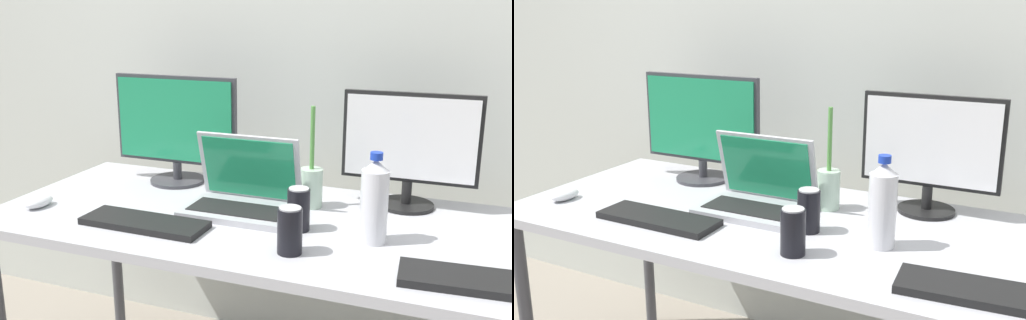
% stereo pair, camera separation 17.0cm
% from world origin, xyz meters
% --- Properties ---
extents(wall_back, '(7.00, 0.08, 2.60)m').
position_xyz_m(wall_back, '(0.00, 0.59, 1.30)').
color(wall_back, silver).
rests_on(wall_back, ground).
extents(work_desk, '(1.64, 0.75, 0.74)m').
position_xyz_m(work_desk, '(0.00, 0.00, 0.68)').
color(work_desk, '#424247').
rests_on(work_desk, ground).
extents(monitor_left, '(0.47, 0.20, 0.39)m').
position_xyz_m(monitor_left, '(-0.40, 0.24, 0.94)').
color(monitor_left, '#38383D').
rests_on(monitor_left, work_desk).
extents(monitor_center, '(0.42, 0.18, 0.37)m').
position_xyz_m(monitor_center, '(0.42, 0.26, 0.94)').
color(monitor_center, black).
rests_on(monitor_center, work_desk).
extents(laptop_silver, '(0.34, 0.23, 0.24)m').
position_xyz_m(laptop_silver, '(-0.06, 0.04, 0.80)').
color(laptop_silver, '#B7B7BC').
rests_on(laptop_silver, work_desk).
extents(keyboard_main, '(0.38, 0.14, 0.02)m').
position_xyz_m(keyboard_main, '(-0.28, -0.19, 0.75)').
color(keyboard_main, black).
rests_on(keyboard_main, work_desk).
extents(keyboard_aux, '(0.44, 0.16, 0.02)m').
position_xyz_m(keyboard_aux, '(0.68, -0.23, 0.75)').
color(keyboard_aux, black).
rests_on(keyboard_aux, work_desk).
extents(mouse_by_keyboard, '(0.07, 0.11, 0.03)m').
position_xyz_m(mouse_by_keyboard, '(-0.68, -0.17, 0.76)').
color(mouse_by_keyboard, silver).
rests_on(mouse_by_keyboard, work_desk).
extents(water_bottle, '(0.08, 0.08, 0.25)m').
position_xyz_m(water_bottle, '(0.37, -0.07, 0.86)').
color(water_bottle, silver).
rests_on(water_bottle, work_desk).
extents(soda_can_near_keyboard, '(0.07, 0.07, 0.13)m').
position_xyz_m(soda_can_near_keyboard, '(0.18, -0.22, 0.80)').
color(soda_can_near_keyboard, black).
rests_on(soda_can_near_keyboard, work_desk).
extents(soda_can_by_laptop, '(0.07, 0.07, 0.13)m').
position_xyz_m(soda_can_by_laptop, '(0.15, -0.06, 0.80)').
color(soda_can_by_laptop, black).
rests_on(soda_can_by_laptop, work_desk).
extents(bamboo_vase, '(0.07, 0.07, 0.33)m').
position_xyz_m(bamboo_vase, '(0.13, 0.15, 0.81)').
color(bamboo_vase, '#B2D1B7').
rests_on(bamboo_vase, work_desk).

